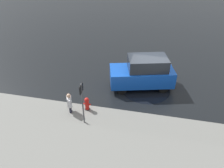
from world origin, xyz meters
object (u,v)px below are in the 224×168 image
Objects in this scene: pedestrian at (69,102)px; moving_hatchback at (143,73)px; sign_post at (82,98)px; fire_hydrant at (87,104)px.

moving_hatchback is at bearing -136.90° from pedestrian.
sign_post reaches higher than moving_hatchback.
sign_post is at bearing 147.05° from pedestrian.
moving_hatchback is at bearing -132.78° from fire_hydrant.
moving_hatchback is 4.79m from sign_post.
sign_post is (-1.00, 0.65, 0.90)m from pedestrian.
moving_hatchback reaches higher than pedestrian.
pedestrian is (3.58, 3.35, -0.34)m from moving_hatchback.
sign_post is at bearing 99.19° from fire_hydrant.
moving_hatchback is 5.25× the size of fire_hydrant.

